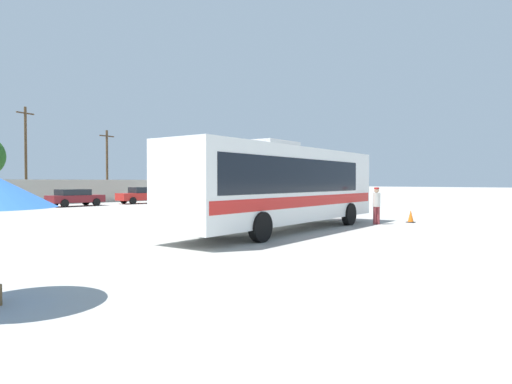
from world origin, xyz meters
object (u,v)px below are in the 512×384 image
at_px(attendant_by_bus_door, 377,203).
at_px(traffic_cone_on_apron, 411,216).
at_px(coach_bus_white_red, 282,184).
at_px(utility_pole_far, 107,164).
at_px(parked_car_rightmost_red, 143,195).
at_px(utility_pole_near, 26,153).
at_px(parked_car_third_maroon, 75,197).

xyz_separation_m(attendant_by_bus_door, traffic_cone_on_apron, (1.96, -0.89, -0.70)).
height_order(coach_bus_white_red, utility_pole_far, utility_pole_far).
xyz_separation_m(parked_car_rightmost_red, utility_pole_far, (0.47, 7.11, 3.08)).
bearing_deg(attendant_by_bus_door, utility_pole_far, 81.70).
distance_m(utility_pole_near, traffic_cone_on_apron, 35.44).
bearing_deg(coach_bus_white_red, parked_car_third_maroon, 82.67).
bearing_deg(parked_car_rightmost_red, utility_pole_near, 130.63).
bearing_deg(traffic_cone_on_apron, utility_pole_far, 85.21).
bearing_deg(attendant_by_bus_door, utility_pole_near, 94.80).
bearing_deg(utility_pole_far, parked_car_rightmost_red, -93.79).
distance_m(parked_car_rightmost_red, utility_pole_far, 7.77).
xyz_separation_m(utility_pole_far, traffic_cone_on_apron, (-2.82, -33.61, -3.58)).
xyz_separation_m(utility_pole_near, traffic_cone_on_apron, (4.81, -34.84, -4.40)).
bearing_deg(attendant_by_bus_door, traffic_cone_on_apron, -24.34).
bearing_deg(utility_pole_near, utility_pole_far, -9.13).
distance_m(parked_car_third_maroon, parked_car_rightmost_red, 6.50).
bearing_deg(parked_car_rightmost_red, traffic_cone_on_apron, -95.05).
xyz_separation_m(parked_car_rightmost_red, traffic_cone_on_apron, (-2.34, -26.50, -0.50)).
xyz_separation_m(parked_car_third_maroon, utility_pole_far, (6.97, 6.97, 3.13)).
distance_m(parked_car_third_maroon, traffic_cone_on_apron, 26.97).
relative_size(coach_bus_white_red, traffic_cone_on_apron, 19.60).
distance_m(attendant_by_bus_door, parked_car_rightmost_red, 25.97).
bearing_deg(traffic_cone_on_apron, attendant_by_bus_door, 155.66).
height_order(attendant_by_bus_door, traffic_cone_on_apron, attendant_by_bus_door).
height_order(attendant_by_bus_door, utility_pole_near, utility_pole_near).
xyz_separation_m(parked_car_rightmost_red, utility_pole_near, (-7.16, 8.34, 3.91)).
height_order(utility_pole_near, traffic_cone_on_apron, utility_pole_near).
height_order(attendant_by_bus_door, parked_car_rightmost_red, attendant_by_bus_door).
height_order(coach_bus_white_red, utility_pole_near, utility_pole_near).
height_order(coach_bus_white_red, attendant_by_bus_door, coach_bus_white_red).
bearing_deg(utility_pole_far, coach_bus_white_red, -107.95).
bearing_deg(utility_pole_far, traffic_cone_on_apron, -94.79).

